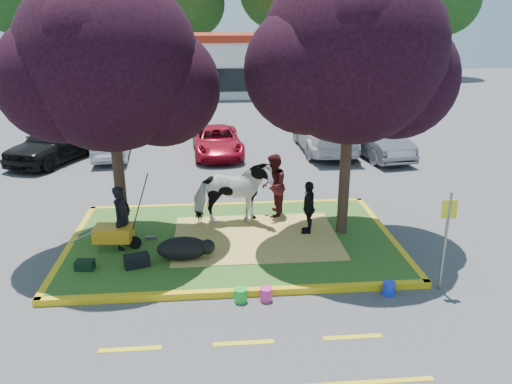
{
  "coord_description": "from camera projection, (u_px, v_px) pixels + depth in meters",
  "views": [
    {
      "loc": [
        -0.45,
        -11.73,
        5.5
      ],
      "look_at": [
        0.64,
        0.5,
        1.22
      ],
      "focal_mm": 35.0,
      "sensor_mm": 36.0,
      "label": 1
    }
  ],
  "objects": [
    {
      "name": "ground",
      "position": [
        233.0,
        244.0,
        12.89
      ],
      "size": [
        90.0,
        90.0,
        0.0
      ],
      "primitive_type": "plane",
      "color": "#424244",
      "rests_on": "ground"
    },
    {
      "name": "median_island",
      "position": [
        233.0,
        241.0,
        12.86
      ],
      "size": [
        8.0,
        5.0,
        0.15
      ],
      "primitive_type": "cube",
      "color": "#2A591B",
      "rests_on": "ground"
    },
    {
      "name": "curb_near",
      "position": [
        238.0,
        293.0,
        10.43
      ],
      "size": [
        8.3,
        0.16,
        0.15
      ],
      "primitive_type": "cube",
      "color": "yellow",
      "rests_on": "ground"
    },
    {
      "name": "curb_far",
      "position": [
        229.0,
        206.0,
        15.29
      ],
      "size": [
        8.3,
        0.16,
        0.15
      ],
      "primitive_type": "cube",
      "color": "yellow",
      "rests_on": "ground"
    },
    {
      "name": "curb_left",
      "position": [
        71.0,
        247.0,
        12.52
      ],
      "size": [
        0.16,
        5.3,
        0.15
      ],
      "primitive_type": "cube",
      "color": "yellow",
      "rests_on": "ground"
    },
    {
      "name": "curb_right",
      "position": [
        387.0,
        235.0,
        13.2
      ],
      "size": [
        0.16,
        5.3,
        0.15
      ],
      "primitive_type": "cube",
      "color": "yellow",
      "rests_on": "ground"
    },
    {
      "name": "straw_bedding",
      "position": [
        256.0,
        237.0,
        12.88
      ],
      "size": [
        4.2,
        3.0,
        0.01
      ],
      "primitive_type": "cube",
      "color": "#D7BC58",
      "rests_on": "median_island"
    },
    {
      "name": "tree_purple_left",
      "position": [
        110.0,
        70.0,
        11.57
      ],
      "size": [
        5.06,
        4.2,
        6.51
      ],
      "color": "black",
      "rests_on": "median_island"
    },
    {
      "name": "tree_purple_right",
      "position": [
        353.0,
        60.0,
        11.8
      ],
      "size": [
        5.3,
        4.4,
        6.82
      ],
      "color": "black",
      "rests_on": "median_island"
    },
    {
      "name": "fire_lane_stripe_a",
      "position": [
        130.0,
        349.0,
        8.77
      ],
      "size": [
        1.1,
        0.12,
        0.01
      ],
      "primitive_type": "cube",
      "color": "yellow",
      "rests_on": "ground"
    },
    {
      "name": "fire_lane_stripe_b",
      "position": [
        243.0,
        343.0,
        8.93
      ],
      "size": [
        1.1,
        0.12,
        0.01
      ],
      "primitive_type": "cube",
      "color": "yellow",
      "rests_on": "ground"
    },
    {
      "name": "fire_lane_stripe_c",
      "position": [
        353.0,
        337.0,
        9.1
      ],
      "size": [
        1.1,
        0.12,
        0.01
      ],
      "primitive_type": "cube",
      "color": "yellow",
      "rests_on": "ground"
    },
    {
      "name": "retail_building",
      "position": [
        242.0,
        63.0,
        38.63
      ],
      "size": [
        20.4,
        8.4,
        4.4
      ],
      "color": "silver",
      "rests_on": "ground"
    },
    {
      "name": "cow",
      "position": [
        233.0,
        193.0,
        13.46
      ],
      "size": [
        2.16,
        1.11,
        1.77
      ],
      "primitive_type": "imported",
      "rotation": [
        0.0,
        0.0,
        1.65
      ],
      "color": "white",
      "rests_on": "median_island"
    },
    {
      "name": "calf",
      "position": [
        183.0,
        248.0,
        11.68
      ],
      "size": [
        1.23,
        0.73,
        0.52
      ],
      "primitive_type": "ellipsoid",
      "rotation": [
        0.0,
        0.0,
        -0.04
      ],
      "color": "black",
      "rests_on": "median_island"
    },
    {
      "name": "handler",
      "position": [
        122.0,
        218.0,
        12.07
      ],
      "size": [
        0.58,
        0.68,
        1.58
      ],
      "primitive_type": "imported",
      "rotation": [
        0.0,
        0.0,
        1.16
      ],
      "color": "black",
      "rests_on": "median_island"
    },
    {
      "name": "visitor_a",
      "position": [
        273.0,
        186.0,
        14.03
      ],
      "size": [
        0.89,
        1.02,
        1.8
      ],
      "primitive_type": "imported",
      "rotation": [
        0.0,
        0.0,
        -1.84
      ],
      "color": "#421317",
      "rests_on": "median_island"
    },
    {
      "name": "visitor_b",
      "position": [
        309.0,
        207.0,
        12.96
      ],
      "size": [
        0.51,
        0.88,
        1.42
      ],
      "primitive_type": "imported",
      "rotation": [
        0.0,
        0.0,
        -1.78
      ],
      "color": "black",
      "rests_on": "median_island"
    },
    {
      "name": "wheelbarrow",
      "position": [
        114.0,
        234.0,
        12.08
      ],
      "size": [
        1.62,
        0.61,
        0.61
      ],
      "rotation": [
        0.0,
        0.0,
        -0.09
      ],
      "color": "black",
      "rests_on": "median_island"
    },
    {
      "name": "gear_bag_dark",
      "position": [
        137.0,
        261.0,
        11.33
      ],
      "size": [
        0.62,
        0.46,
        0.28
      ],
      "primitive_type": "cube",
      "rotation": [
        0.0,
        0.0,
        0.3
      ],
      "color": "black",
      "rests_on": "median_island"
    },
    {
      "name": "gear_bag_green",
      "position": [
        85.0,
        265.0,
        11.21
      ],
      "size": [
        0.44,
        0.3,
        0.22
      ],
      "primitive_type": "cube",
      "rotation": [
        0.0,
        0.0,
        -0.12
      ],
      "color": "black",
      "rests_on": "median_island"
    },
    {
      "name": "sign_post",
      "position": [
        446.0,
        232.0,
        10.27
      ],
      "size": [
        0.31,
        0.06,
        2.2
      ],
      "rotation": [
        0.0,
        0.0,
        -0.11
      ],
      "color": "slate",
      "rests_on": "ground"
    },
    {
      "name": "bucket_green",
      "position": [
        241.0,
        295.0,
        10.21
      ],
      "size": [
        0.35,
        0.35,
        0.29
      ],
      "primitive_type": "cylinder",
      "rotation": [
        0.0,
        0.0,
        0.4
      ],
      "color": "green",
      "rests_on": "ground"
    },
    {
      "name": "bucket_pink",
      "position": [
        266.0,
        294.0,
        10.25
      ],
      "size": [
        0.28,
        0.28,
        0.28
      ],
      "primitive_type": "cylinder",
      "rotation": [
        0.0,
        0.0,
        0.07
      ],
      "color": "#DD3182",
      "rests_on": "ground"
    },
    {
      "name": "bucket_blue",
      "position": [
        389.0,
        288.0,
        10.47
      ],
      "size": [
        0.27,
        0.27,
        0.28
      ],
      "primitive_type": "cylinder",
      "rotation": [
        0.0,
        0.0,
        -0.03
      ],
      "color": "blue",
      "rests_on": "ground"
    },
    {
      "name": "car_black",
      "position": [
        56.0,
        142.0,
        20.15
      ],
      "size": [
        3.57,
        5.0,
        1.58
      ],
      "primitive_type": "imported",
      "rotation": [
        0.0,
        0.0,
        -0.41
      ],
      "color": "black",
      "rests_on": "ground"
    },
    {
      "name": "car_silver",
      "position": [
        112.0,
        142.0,
        20.72
      ],
      "size": [
        1.65,
        3.9,
        1.25
      ],
      "primitive_type": "imported",
      "rotation": [
        0.0,
        0.0,
        3.23
      ],
      "color": "#A6AAAE",
      "rests_on": "ground"
    },
    {
      "name": "car_red",
      "position": [
        217.0,
        141.0,
        21.06
      ],
      "size": [
        2.24,
        4.4,
        1.19
      ],
      "primitive_type": "imported",
      "rotation": [
        0.0,
        0.0,
        0.06
      ],
      "color": "#A40D21",
      "rests_on": "ground"
    },
    {
      "name": "car_white",
      "position": [
        325.0,
        133.0,
        21.68
      ],
      "size": [
        2.19,
        5.32,
        1.54
      ],
      "primitive_type": "imported",
      "rotation": [
        0.0,
        0.0,
        3.15
      ],
      "color": "silver",
      "rests_on": "ground"
    },
    {
      "name": "car_grey",
      "position": [
        376.0,
        140.0,
        20.79
      ],
      "size": [
        2.15,
        4.52,
        1.43
      ],
      "primitive_type": "imported",
      "rotation": [
        0.0,
        0.0,
        0.15
      ],
      "color": "slate",
      "rests_on": "ground"
    }
  ]
}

